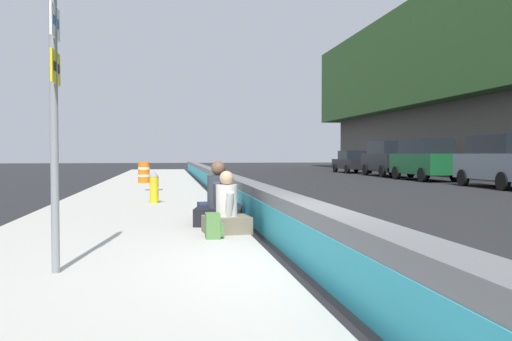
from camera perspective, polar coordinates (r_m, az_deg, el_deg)
ground_plane at (r=6.64m, az=6.65°, el=-11.09°), size 160.00×160.00×0.00m
sidewalk_strip at (r=6.43m, az=-17.13°, el=-10.93°), size 80.00×4.40×0.14m
jersey_barrier at (r=6.56m, az=6.63°, el=-7.48°), size 76.00×0.45×0.85m
route_sign_post at (r=6.41m, az=-20.75°, el=8.43°), size 0.44×0.09×3.60m
fire_hydrant at (r=14.69m, az=-10.83°, el=-1.70°), size 0.26×0.46×0.88m
seated_person_foreground at (r=9.06m, az=-3.16°, el=-4.60°), size 0.72×0.82×1.05m
seated_person_middle at (r=10.06m, az=-4.05°, el=-3.69°), size 0.88×0.98×1.21m
seated_person_rear at (r=11.21m, az=-4.02°, el=-3.20°), size 0.75×0.87×1.16m
backpack at (r=8.51m, az=-4.58°, el=-5.93°), size 0.32×0.28×0.40m
construction_barrel at (r=24.96m, az=-11.89°, el=-0.20°), size 0.54×0.54×0.95m
parked_car_fourth at (r=25.10m, az=24.83°, el=0.97°), size 4.86×2.18×2.28m
parked_car_midline at (r=30.65m, az=17.58°, el=1.17°), size 4.84×2.13×2.28m
parked_car_far at (r=35.71m, az=13.87°, el=1.29°), size 4.85×2.18×2.28m
parked_car_farther at (r=41.77m, az=10.22°, el=0.94°), size 4.50×1.96×1.71m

